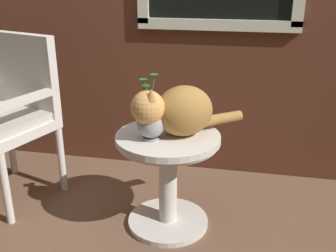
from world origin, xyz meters
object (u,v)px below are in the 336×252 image
(wicker_side_table, at_px, (168,165))
(cat, at_px, (178,110))
(wicker_chair, at_px, (10,108))
(pewter_vase_with_ivy, at_px, (151,121))

(wicker_side_table, relative_size, cat, 1.02)
(wicker_chair, height_order, pewter_vase_with_ivy, wicker_chair)
(wicker_chair, xyz_separation_m, pewter_vase_with_ivy, (0.95, -0.25, 0.08))
(wicker_chair, height_order, cat, wicker_chair)
(pewter_vase_with_ivy, bearing_deg, wicker_side_table, 45.50)
(wicker_chair, distance_m, pewter_vase_with_ivy, 0.99)
(wicker_side_table, height_order, wicker_chair, wicker_chair)
(cat, height_order, pewter_vase_with_ivy, pewter_vase_with_ivy)
(wicker_side_table, relative_size, wicker_chair, 0.55)
(cat, bearing_deg, wicker_chair, 171.01)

